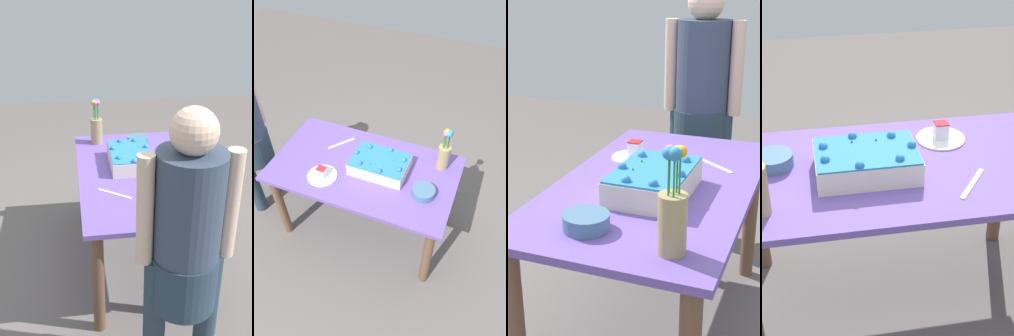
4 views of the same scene
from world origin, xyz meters
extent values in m
plane|color=#655D5A|center=(0.00, 0.00, 0.00)|extent=(8.00, 8.00, 0.00)
cube|color=#6C50AC|center=(0.00, 0.00, 0.71)|extent=(1.38, 0.78, 0.03)
cylinder|color=brown|center=(0.62, -0.31, 0.35)|extent=(0.07, 0.07, 0.69)
cylinder|color=brown|center=(-0.62, 0.31, 0.35)|extent=(0.07, 0.07, 0.69)
cylinder|color=brown|center=(0.62, 0.31, 0.35)|extent=(0.07, 0.07, 0.69)
cube|color=#EBE4C8|center=(-0.12, -0.03, 0.77)|extent=(0.41, 0.28, 0.10)
cube|color=#2D7AC0|center=(-0.12, -0.03, 0.82)|extent=(0.40, 0.28, 0.01)
sphere|color=#2D7AC0|center=(0.07, -0.03, 0.83)|extent=(0.04, 0.04, 0.04)
sphere|color=#2D7AC0|center=(0.00, 0.07, 0.83)|extent=(0.04, 0.04, 0.04)
sphere|color=#2D7AC0|center=(-0.16, 0.09, 0.83)|extent=(0.04, 0.04, 0.04)
sphere|color=#2D7AC0|center=(-0.28, 0.03, 0.83)|extent=(0.04, 0.04, 0.04)
sphere|color=#2D7AC0|center=(-0.28, -0.08, 0.83)|extent=(0.04, 0.04, 0.04)
sphere|color=#2D7AC0|center=(-0.16, -0.14, 0.83)|extent=(0.04, 0.04, 0.04)
sphere|color=#2D7AC0|center=(0.00, -0.12, 0.83)|extent=(0.04, 0.04, 0.04)
cone|color=#2D8438|center=(-0.07, 0.04, 0.83)|extent=(0.02, 0.02, 0.02)
cone|color=#2D8438|center=(-0.17, 0.04, 0.83)|extent=(0.02, 0.02, 0.02)
cylinder|color=white|center=(0.25, 0.19, 0.73)|extent=(0.22, 0.22, 0.01)
cube|color=white|center=(0.25, 0.19, 0.77)|extent=(0.06, 0.06, 0.07)
cube|color=red|center=(0.25, 0.19, 0.80)|extent=(0.06, 0.06, 0.01)
cube|color=silver|center=(0.28, -0.18, 0.73)|extent=(0.16, 0.20, 0.00)
cylinder|color=tan|center=(-0.54, -0.22, 0.82)|extent=(0.09, 0.09, 0.19)
cylinder|color=#2D8438|center=(-0.52, -0.23, 0.98)|extent=(0.01, 0.01, 0.13)
sphere|color=#D2708F|center=(-0.52, -0.23, 1.05)|extent=(0.03, 0.03, 0.03)
cylinder|color=#2D8438|center=(-0.53, -0.21, 0.98)|extent=(0.01, 0.01, 0.13)
sphere|color=pink|center=(-0.53, -0.21, 1.05)|extent=(0.03, 0.03, 0.03)
cylinder|color=#2D8438|center=(-0.55, -0.21, 0.98)|extent=(0.01, 0.01, 0.13)
sphere|color=#2F86C4|center=(-0.55, -0.21, 1.05)|extent=(0.04, 0.04, 0.04)
cylinder|color=#2D8438|center=(-0.55, -0.23, 0.98)|extent=(0.01, 0.01, 0.13)
sphere|color=teal|center=(-0.55, -0.23, 1.05)|extent=(0.04, 0.04, 0.04)
cylinder|color=#2D8438|center=(-0.53, -0.24, 0.98)|extent=(0.01, 0.01, 0.13)
sphere|color=#F1A91D|center=(-0.53, -0.24, 1.05)|extent=(0.04, 0.04, 0.04)
cylinder|color=#486E90|center=(-0.49, 0.09, 0.75)|extent=(0.16, 0.16, 0.06)
cylinder|color=#273A4A|center=(0.99, 0.19, 0.39)|extent=(0.11, 0.11, 0.78)
cylinder|color=#273A4A|center=(0.99, -0.07, 0.39)|extent=(0.11, 0.11, 0.78)
cylinder|color=#273A4A|center=(0.99, 0.06, 0.66)|extent=(0.31, 0.32, 0.28)
cylinder|color=#354257|center=(0.99, 0.06, 1.04)|extent=(0.30, 0.30, 0.52)
sphere|color=beige|center=(0.99, 0.06, 1.39)|extent=(0.20, 0.20, 0.20)
cylinder|color=beige|center=(0.99, 0.25, 1.04)|extent=(0.08, 0.08, 0.52)
cylinder|color=beige|center=(0.99, -0.13, 1.04)|extent=(0.08, 0.08, 0.52)
camera|label=1|loc=(2.48, -0.41, 1.98)|focal=45.00mm
camera|label=2|loc=(-0.74, 1.54, 2.48)|focal=35.00mm
camera|label=3|loc=(-1.87, -0.61, 1.51)|focal=55.00mm
camera|label=4|loc=(-0.34, -1.76, 1.85)|focal=55.00mm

